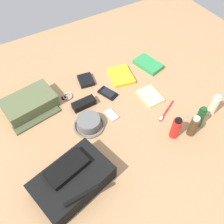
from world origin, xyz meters
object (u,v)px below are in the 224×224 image
at_px(shampoo_bottle, 200,117).
at_px(toothbrush, 166,112).
at_px(paperback_novel, 148,64).
at_px(wallet, 86,80).
at_px(cologne_bottle, 193,126).
at_px(cell_phone, 108,93).
at_px(sunscreen_spray, 176,128).
at_px(media_player, 111,115).
at_px(sunglasses_case, 84,104).
at_px(bucket_hat, 89,123).
at_px(toiletry_pouch, 30,104).
at_px(lotion_bottle, 214,105).
at_px(travel_guidebook, 121,76).
at_px(notepad, 150,96).
at_px(backpack, 72,180).
at_px(wristwatch, 67,96).

relative_size(shampoo_bottle, toothbrush, 0.83).
xyz_separation_m(paperback_novel, wallet, (0.44, -0.08, -0.00)).
xyz_separation_m(cologne_bottle, cell_phone, (0.24, -0.48, -0.06)).
bearing_deg(sunscreen_spray, media_player, -52.08).
relative_size(cell_phone, sunglasses_case, 0.95).
bearing_deg(bucket_hat, paperback_novel, -157.48).
distance_m(toiletry_pouch, media_player, 0.47).
bearing_deg(toothbrush, paperback_novel, -111.48).
distance_m(lotion_bottle, cologne_bottle, 0.21).
height_order(shampoo_bottle, wallet, shampoo_bottle).
bearing_deg(travel_guidebook, lotion_bottle, 119.58).
bearing_deg(sunglasses_case, lotion_bottle, 144.72).
height_order(toiletry_pouch, cell_phone, toiletry_pouch).
xyz_separation_m(bucket_hat, paperback_novel, (-0.58, -0.24, -0.01)).
xyz_separation_m(toothbrush, notepad, (0.01, -0.15, 0.00)).
xyz_separation_m(backpack, sunscreen_spray, (-0.58, 0.03, 0.01)).
distance_m(shampoo_bottle, sunglasses_case, 0.66).
height_order(media_player, wristwatch, same).
relative_size(bucket_hat, wallet, 1.58).
distance_m(shampoo_bottle, media_player, 0.49).
bearing_deg(shampoo_bottle, notepad, -70.68).
height_order(travel_guidebook, wristwatch, travel_guidebook).
distance_m(travel_guidebook, media_player, 0.33).
relative_size(travel_guidebook, cell_phone, 1.49).
bearing_deg(lotion_bottle, cell_phone, -44.30).
height_order(cologne_bottle, toothbrush, cologne_bottle).
xyz_separation_m(shampoo_bottle, wallet, (0.39, -0.62, -0.05)).
distance_m(media_player, wristwatch, 0.30).
relative_size(travel_guidebook, notepad, 1.33).
height_order(lotion_bottle, notepad, lotion_bottle).
bearing_deg(notepad, media_player, 1.61).
xyz_separation_m(lotion_bottle, shampoo_bottle, (0.13, 0.02, -0.00)).
relative_size(lotion_bottle, notepad, 0.93).
distance_m(toiletry_pouch, lotion_bottle, 1.05).
relative_size(toiletry_pouch, cologne_bottle, 2.25).
bearing_deg(travel_guidebook, backpack, 40.98).
xyz_separation_m(backpack, bucket_hat, (-0.22, -0.26, -0.03)).
xyz_separation_m(wristwatch, sunglasses_case, (-0.06, 0.12, 0.01)).
xyz_separation_m(lotion_bottle, cologne_bottle, (0.20, 0.05, 0.00)).
bearing_deg(cologne_bottle, shampoo_bottle, -160.10).
xyz_separation_m(lotion_bottle, notepad, (0.23, -0.28, -0.06)).
distance_m(toiletry_pouch, bucket_hat, 0.37).
bearing_deg(wristwatch, toothbrush, 137.75).
bearing_deg(toothbrush, cologne_bottle, 97.55).
distance_m(backpack, travel_guidebook, 0.77).
xyz_separation_m(media_player, toothbrush, (-0.29, 0.14, 0.00)).
bearing_deg(notepad, travel_guidebook, -74.05).
bearing_deg(shampoo_bottle, sunscreen_spray, -3.57).
bearing_deg(travel_guidebook, media_player, 47.37).
xyz_separation_m(bucket_hat, lotion_bottle, (-0.65, 0.28, 0.04)).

